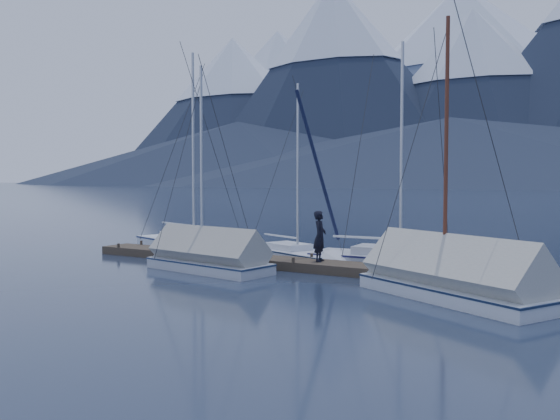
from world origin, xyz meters
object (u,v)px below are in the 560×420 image
at_px(sailboat_open_left, 200,248).
at_px(sailboat_covered_far, 200,259).
at_px(person, 320,236).
at_px(sailboat_open_right, 413,263).
at_px(sailboat_covered_near, 440,281).
at_px(sailboat_open_mid, 304,258).

distance_m(sailboat_open_left, sailboat_covered_far, 5.71).
height_order(sailboat_covered_far, person, sailboat_covered_far).
height_order(sailboat_open_left, sailboat_open_right, sailboat_open_left).
relative_size(sailboat_open_right, sailboat_covered_near, 1.07).
bearing_deg(person, sailboat_open_mid, 28.26).
xyz_separation_m(sailboat_open_left, sailboat_covered_far, (3.61, -4.42, 0.22)).
height_order(sailboat_covered_near, person, sailboat_covered_near).
bearing_deg(sailboat_open_mid, sailboat_open_left, 177.03).
relative_size(sailboat_covered_far, person, 4.41).
distance_m(sailboat_open_left, sailboat_open_right, 10.20).
bearing_deg(sailboat_open_right, person, -137.75).
height_order(sailboat_open_mid, person, sailboat_open_mid).
height_order(sailboat_open_right, sailboat_covered_near, sailboat_open_right).
bearing_deg(sailboat_open_right, sailboat_covered_far, -144.56).
xyz_separation_m(sailboat_covered_far, person, (3.86, 2.21, 0.87)).
relative_size(sailboat_covered_near, sailboat_covered_far, 1.07).
height_order(sailboat_open_mid, sailboat_covered_near, sailboat_covered_near).
bearing_deg(sailboat_covered_far, sailboat_open_right, 35.44).
distance_m(sailboat_open_mid, sailboat_covered_far, 4.65).
bearing_deg(sailboat_open_mid, sailboat_covered_near, -32.03).
bearing_deg(sailboat_open_mid, person, -47.69).
relative_size(sailboat_covered_near, person, 4.71).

